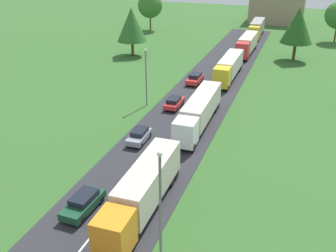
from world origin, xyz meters
The scene contains 17 objects.
road centered at (0.00, 24.50, 0.03)m, with size 10.00×140.00×0.06m, color #2B2B30.
lane_marking_centre centered at (0.00, 19.28, 0.07)m, with size 0.16×119.12×0.01m.
truck_lead centered at (2.60, 14.22, 2.19)m, with size 2.59×13.21×3.73m.
truck_second centered at (2.52, 32.34, 2.11)m, with size 2.71×14.66×3.53m.
truck_third centered at (2.28, 52.07, 2.12)m, with size 2.50×13.57×3.52m.
truck_fourth centered at (2.56, 69.39, 2.15)m, with size 2.61×12.78×3.60m.
truck_fifth centered at (2.24, 86.29, 2.22)m, with size 2.74×12.81×3.78m.
car_second centered at (-2.18, 12.61, 0.86)m, with size 2.04×4.57×1.52m.
car_third centered at (-2.75, 25.90, 0.83)m, with size 1.83×4.06×1.46m.
car_fourth centered at (-2.26, 36.99, 0.83)m, with size 1.84×4.23×1.46m.
car_fifth centered at (-2.34, 47.85, 0.88)m, with size 2.02×4.28×1.59m.
lamppost_lead centered at (6.10, 9.01, 5.06)m, with size 0.36×0.36×9.14m.
lamppost_second centered at (-6.18, 36.58, 4.51)m, with size 0.36×0.36×8.06m.
tree_oak centered at (-19.03, 60.72, 6.18)m, with size 5.88×5.88×9.44m.
tree_pine centered at (-25.19, 86.03, 6.29)m, with size 6.35×6.35×9.47m.
tree_elm centered at (11.94, 67.65, 6.71)m, with size 5.99×5.99×10.03m.
distant_building centered at (4.92, 108.61, 4.42)m, with size 14.77×11.61×8.84m, color #9E846B.
Camera 1 is at (13.45, -10.50, 20.57)m, focal length 41.77 mm.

